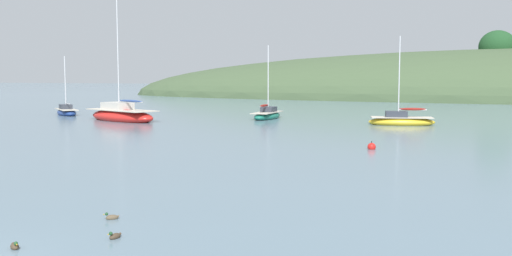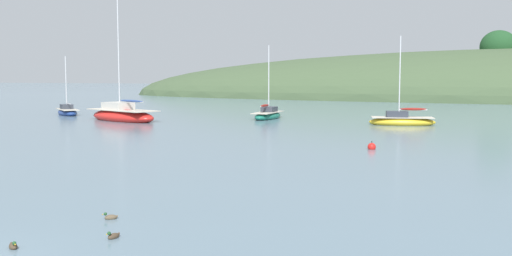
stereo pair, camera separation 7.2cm
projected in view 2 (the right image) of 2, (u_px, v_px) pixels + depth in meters
sailboat_orange_cutter at (122, 115)px, 49.05m from camera, size 8.29×5.41×11.11m
sailboat_white_near at (268, 115)px, 51.16m from camera, size 1.78×4.96×6.68m
sailboat_blue_center at (402, 121)px, 44.89m from camera, size 5.35×2.77×7.08m
sailboat_grey_yawl at (67, 112)px, 55.99m from camera, size 4.59×4.31×5.85m
mooring_buoy_inner at (372, 147)px, 30.42m from camera, size 0.44×0.44×0.54m
duck_lead at (13, 246)px, 13.13m from camera, size 0.39×0.35×0.24m
duck_straggler at (111, 217)px, 15.79m from camera, size 0.38×0.35×0.24m
duck_lone_left at (113, 236)px, 13.95m from camera, size 0.24×0.43×0.24m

